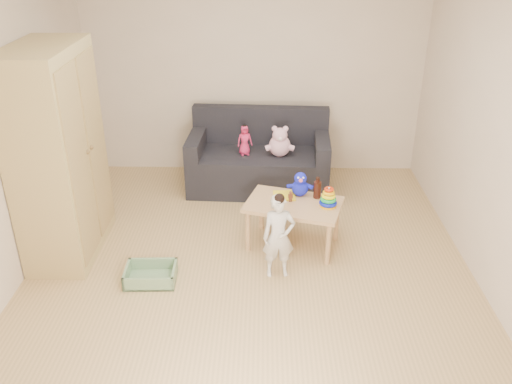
{
  "coord_description": "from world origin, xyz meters",
  "views": [
    {
      "loc": [
        0.12,
        -4.11,
        2.84
      ],
      "look_at": [
        0.05,
        0.25,
        0.65
      ],
      "focal_mm": 38.0,
      "sensor_mm": 36.0,
      "label": 1
    }
  ],
  "objects_px": {
    "sofa": "(259,170)",
    "play_table": "(293,224)",
    "wardrobe": "(58,155)",
    "toddler": "(279,237)"
  },
  "relations": [
    {
      "from": "sofa",
      "to": "play_table",
      "type": "height_order",
      "value": "play_table"
    },
    {
      "from": "wardrobe",
      "to": "sofa",
      "type": "distance_m",
      "value": 2.35
    },
    {
      "from": "sofa",
      "to": "play_table",
      "type": "xyz_separation_m",
      "value": [
        0.34,
        -1.27,
        0.01
      ]
    },
    {
      "from": "sofa",
      "to": "toddler",
      "type": "bearing_deg",
      "value": -80.74
    },
    {
      "from": "play_table",
      "to": "toddler",
      "type": "height_order",
      "value": "toddler"
    },
    {
      "from": "toddler",
      "to": "play_table",
      "type": "bearing_deg",
      "value": 66.51
    },
    {
      "from": "wardrobe",
      "to": "play_table",
      "type": "xyz_separation_m",
      "value": [
        2.12,
        0.08,
        -0.74
      ]
    },
    {
      "from": "wardrobe",
      "to": "sofa",
      "type": "bearing_deg",
      "value": 37.11
    },
    {
      "from": "wardrobe",
      "to": "toddler",
      "type": "xyz_separation_m",
      "value": [
        1.97,
        -0.41,
        -0.59
      ]
    },
    {
      "from": "wardrobe",
      "to": "toddler",
      "type": "bearing_deg",
      "value": -11.87
    }
  ]
}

